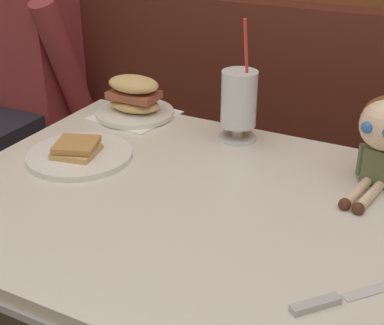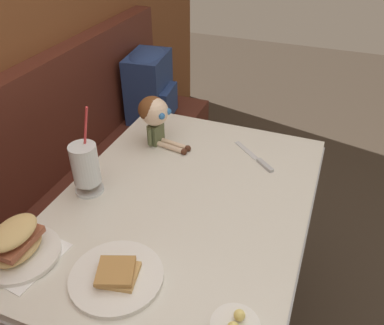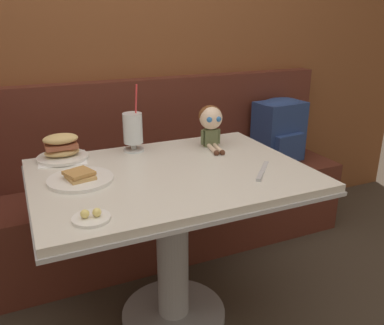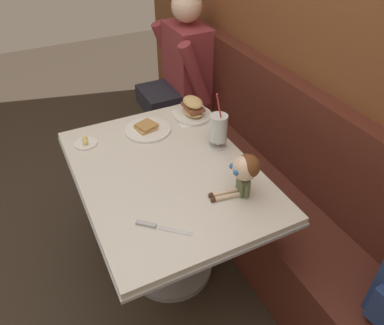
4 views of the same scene
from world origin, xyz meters
name	(u,v)px [view 2 (image 2 of 4)]	position (x,y,z in m)	size (l,w,h in m)	color
booth_bench	(51,240)	(0.00, 0.81, 0.33)	(2.60, 0.48, 1.00)	#512319
diner_table	(183,243)	(0.00, 0.18, 0.54)	(1.11, 0.81, 0.74)	silver
toast_plate	(117,276)	(-0.36, 0.22, 0.75)	(0.25, 0.25, 0.04)	white
milkshake_glass	(85,166)	(-0.06, 0.50, 0.84)	(0.10, 0.10, 0.31)	silver
sandwich_plate	(18,245)	(-0.38, 0.51, 0.79)	(0.22, 0.22, 0.12)	white
butter_saucer	(235,325)	(-0.38, -0.11, 0.75)	(0.12, 0.12, 0.04)	white
butter_knife	(260,161)	(0.31, -0.01, 0.74)	(0.17, 0.19, 0.01)	silver
seated_doll	(155,114)	(0.30, 0.42, 0.87)	(0.13, 0.23, 0.20)	#5B6642
backpack	(150,84)	(0.98, 0.78, 0.66)	(0.32, 0.27, 0.41)	navy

